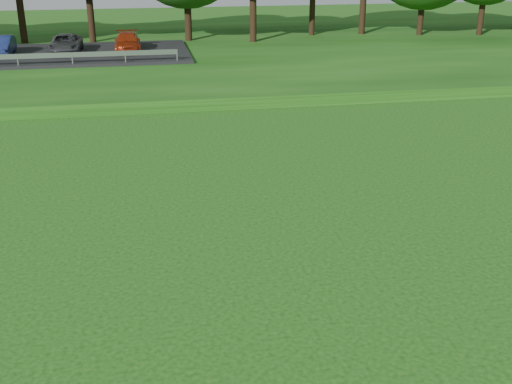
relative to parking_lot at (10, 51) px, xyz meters
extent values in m
cube|color=#13410C|center=(23.49, 1.19, -0.73)|extent=(130.00, 30.00, 0.60)
cube|color=gray|center=(23.49, -12.81, -1.01)|extent=(130.00, 1.60, 0.04)
cube|color=black|center=(-0.51, 0.19, -0.34)|extent=(24.00, 9.00, 0.18)
imported|color=navy|center=(-0.51, 0.19, 0.35)|extent=(1.27, 3.64, 1.20)
imported|color=#3E3D42|center=(3.49, 0.19, 0.35)|extent=(1.99, 4.32, 1.20)
imported|color=#9C2D11|center=(7.49, 0.19, 0.35)|extent=(1.68, 4.14, 1.20)
camera|label=1|loc=(7.91, -44.20, 6.80)|focal=45.00mm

